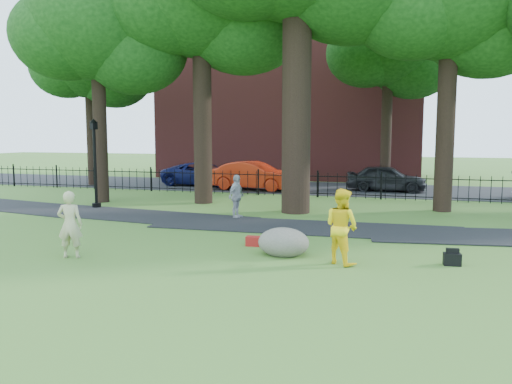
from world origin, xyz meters
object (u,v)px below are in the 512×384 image
(boulder, at_px, (284,240))
(lamppost, at_px, (95,165))
(woman, at_px, (70,224))
(red_sedan, at_px, (254,176))
(man, at_px, (342,226))

(boulder, height_order, lamppost, lamppost)
(woman, height_order, red_sedan, woman)
(woman, height_order, boulder, woman)
(lamppost, relative_size, red_sedan, 0.77)
(man, xyz_separation_m, red_sedan, (-6.53, 14.38, -0.10))
(red_sedan, bearing_deg, boulder, -152.46)
(boulder, bearing_deg, lamppost, 148.58)
(boulder, xyz_separation_m, lamppost, (-9.33, 5.70, 1.42))
(man, xyz_separation_m, lamppost, (-10.82, 6.11, 0.91))
(lamppost, height_order, red_sedan, lamppost)
(man, height_order, red_sedan, man)
(woman, distance_m, lamppost, 8.71)
(man, distance_m, red_sedan, 15.79)
(man, relative_size, lamppost, 0.48)
(woman, bearing_deg, lamppost, -78.43)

